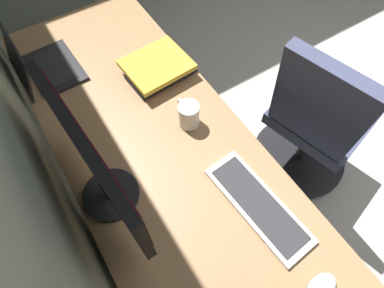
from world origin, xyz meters
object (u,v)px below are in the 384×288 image
Objects in this scene: keyboard_main at (258,205)px; book_stack_near at (159,68)px; office_chair at (314,126)px; laptop_leftmost at (41,66)px; drawer_pedestal at (185,228)px; coffee_mug at (188,115)px; monitor_primary at (94,164)px; mouse_main at (322,287)px.

keyboard_main is 1.43× the size of book_stack_near.
office_chair reaches higher than keyboard_main.
laptop_leftmost is 0.31× the size of office_chair.
drawer_pedestal is 0.72m from book_stack_near.
monitor_primary is at bearing 106.53° from coffee_mug.
laptop_leftmost is 2.49× the size of coffee_mug.
laptop_leftmost is (0.68, 0.01, -0.19)m from monitor_primary.
drawer_pedestal is 0.67m from monitor_primary.
office_chair is (0.06, -0.81, 0.11)m from drawer_pedestal.
mouse_main reaches higher than drawer_pedestal.
keyboard_main is at bearing 110.81° from office_chair.
monitor_primary reaches higher than book_stack_near.
coffee_mug is at bearing 2.23° from keyboard_main.
office_chair is (-0.08, -1.01, -0.52)m from monitor_primary.
laptop_leftmost is at bearing 14.29° from drawer_pedestal.
keyboard_main is at bearing -129.02° from drawer_pedestal.
monitor_primary is 0.56m from keyboard_main.
laptop_leftmost is at bearing 35.09° from coffee_mug.
mouse_main is 0.35× the size of book_stack_near.
keyboard_main is 0.31m from mouse_main.
laptop_leftmost reaches higher than book_stack_near.
monitor_primary is at bearing -179.46° from laptop_leftmost.
drawer_pedestal is 0.65m from mouse_main.
mouse_main is at bearing -156.77° from drawer_pedestal.
office_chair is (-0.49, -0.59, -0.31)m from book_stack_near.
office_chair reaches higher than book_stack_near.
mouse_main is 0.86m from office_chair.
monitor_primary is at bearing 52.97° from keyboard_main.
monitor_primary is 0.45m from coffee_mug.
office_chair is (-0.20, -0.62, -0.33)m from coffee_mug.
coffee_mug is (0.12, -0.39, -0.19)m from monitor_primary.
monitor_primary is 0.77m from mouse_main.
office_chair is at bearing -129.66° from book_stack_near.
drawer_pedestal is 5.68× the size of coffee_mug.
monitor_primary is at bearing 33.49° from mouse_main.
monitor_primary is at bearing 85.46° from office_chair.
keyboard_main is (-0.31, -0.41, -0.23)m from monitor_primary.
keyboard_main is 0.44× the size of office_chair.
drawer_pedestal is 2.32× the size of book_stack_near.
drawer_pedestal is 1.20× the size of monitor_primary.
office_chair reaches higher than coffee_mug.
coffee_mug reaches higher than drawer_pedestal.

